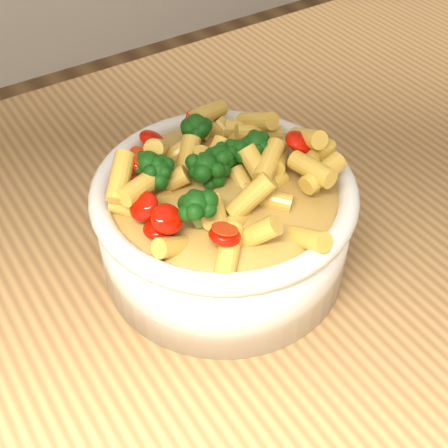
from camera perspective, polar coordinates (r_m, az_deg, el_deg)
table at (r=0.67m, az=5.87°, el=-8.18°), size 1.20×0.80×0.90m
serving_bowl at (r=0.54m, az=0.00°, el=0.09°), size 0.22×0.22×0.10m
pasta_salad at (r=0.50m, az=0.00°, el=5.02°), size 0.18×0.18×0.04m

